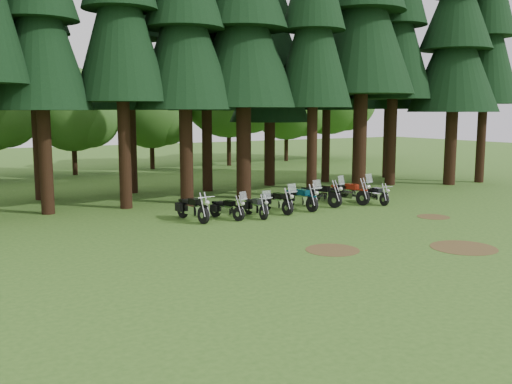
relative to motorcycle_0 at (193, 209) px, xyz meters
The scene contains 29 objects.
ground 7.03m from the motorcycle_0, 45.98° to the right, with size 120.00×120.00×0.00m, color #335C1E.
pine_front_4 10.40m from the motorcycle_0, 69.15° to the left, with size 4.95×4.95×16.33m.
pine_front_5 11.59m from the motorcycle_0, 41.74° to the left, with size 5.81×5.81×16.72m.
pine_front_6 12.99m from the motorcycle_0, 19.77° to the left, with size 4.15×4.15×16.75m.
pine_front_8 19.35m from the motorcycle_0, 16.43° to the left, with size 4.79×4.79×18.63m.
pine_front_9 21.04m from the motorcycle_0, ahead, with size 5.44×5.44×15.89m.
pine_front_10 23.80m from the motorcycle_0, ahead, with size 4.25×4.25×17.69m.
pine_back_1 13.81m from the motorcycle_0, 115.24° to the left, with size 4.52×4.52×16.22m.
pine_back_2 13.18m from the motorcycle_0, 87.00° to the left, with size 4.85×4.85×16.30m.
pine_back_3 12.94m from the motorcycle_0, 60.34° to the left, with size 4.35×4.35×16.20m.
pine_back_4 14.38m from the motorcycle_0, 42.66° to the left, with size 4.94×4.94×13.78m.
pine_back_5 17.74m from the motorcycle_0, 31.14° to the left, with size 3.94×3.94×16.33m.
pine_back_6 21.94m from the motorcycle_0, 23.03° to the left, with size 4.59×4.59×16.58m.
decid_3 20.49m from the motorcycle_0, 89.55° to the left, with size 6.12×5.95×7.65m.
decid_4 22.57m from the motorcycle_0, 73.14° to the left, with size 5.93×5.76×7.41m.
decid_5 25.17m from the motorcycle_0, 57.51° to the left, with size 8.45×8.21×10.56m.
decid_6 29.90m from the motorcycle_0, 48.08° to the left, with size 7.06×6.86×8.82m.
decid_7 33.16m from the motorcycle_0, 41.84° to the left, with size 8.44×8.20×10.55m.
dirt_patch_0 7.30m from the motorcycle_0, 75.12° to the right, with size 1.80×1.80×0.01m, color #4C3D1E.
dirt_patch_1 10.42m from the motorcycle_0, 25.85° to the right, with size 1.40×1.40×0.01m, color #4C3D1E.
dirt_patch_2 10.79m from the motorcycle_0, 57.00° to the right, with size 2.20×2.20×0.01m, color #4C3D1E.
motorcycle_0 is the anchor object (origin of this frame).
motorcycle_1 1.47m from the motorcycle_0, 15.31° to the right, with size 0.85×1.99×1.27m.
motorcycle_2 2.79m from the motorcycle_0, 13.33° to the right, with size 0.41×2.04×1.28m.
motorcycle_3 4.07m from the motorcycle_0, ahead, with size 0.53×2.29×1.43m.
motorcycle_4 5.48m from the motorcycle_0, ahead, with size 0.55×2.40×1.51m.
motorcycle_5 6.88m from the motorcycle_0, ahead, with size 1.12×2.44×1.56m.
motorcycle_6 8.57m from the motorcycle_0, ahead, with size 0.90×2.49×1.58m.
motorcycle_7 9.67m from the motorcycle_0, ahead, with size 0.32×2.00×0.81m.
Camera 1 is at (-14.53, -16.56, 4.56)m, focal length 40.00 mm.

